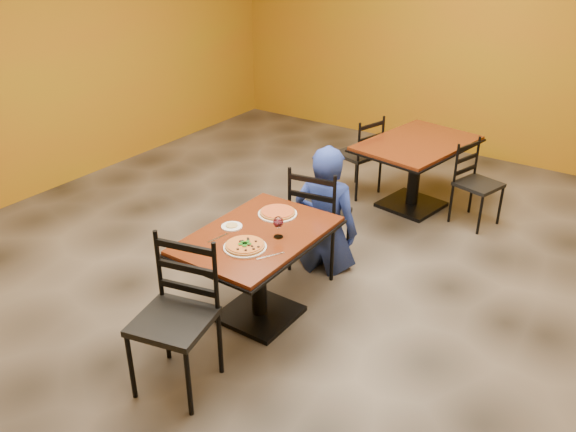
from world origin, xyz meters
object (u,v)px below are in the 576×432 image
Objects in this scene: wine_glass at (278,226)px; plate_far at (278,214)px; table_main at (258,256)px; diner at (326,208)px; table_second at (416,159)px; pizza_main at (245,245)px; chair_main_near at (173,322)px; side_plate at (232,226)px; pizza_far at (278,212)px; chair_main_far at (320,216)px; chair_second_left at (358,154)px; plate_main at (245,247)px; chair_second_right at (479,185)px.

plate_far is at bearing 126.41° from wine_glass.
diner is at bearing 88.90° from table_main.
pizza_main is (-0.11, -2.77, 0.21)m from table_second.
table_second is at bearing 74.31° from chair_main_near.
table_main is 4.33× the size of pizza_main.
pizza_far is at bearing 66.50° from side_plate.
chair_main_near is 1.87m from chair_main_far.
table_main is at bearing 77.76° from chair_main_near.
diner reaches higher than side_plate.
chair_main_near reaches higher than wine_glass.
table_main is 2.61m from chair_second_left.
table_second is 7.98× the size of wine_glass.
table_second is at bearing -108.49° from diner.
pizza_far is at bearing 101.72° from plate_main.
diner is at bearing 91.86° from pizza_main.
diner is 0.66m from pizza_far.
chair_main_near is 0.90× the size of diner.
side_plate is at bearing 69.40° from chair_main_far.
plate_far is at bearing 80.16° from chair_main_near.
chair_main_near reaches higher than chair_second_right.
diner reaches higher than pizza_main.
side_plate is (-0.24, -0.99, 0.18)m from diner.
plate_far reaches higher than table_second.
diner is (0.55, -1.59, 0.12)m from chair_second_left.
chair_main_near is (0.02, -0.93, -0.04)m from table_main.
side_plate is at bearing 145.65° from pizza_main.
chair_main_near is at bearing -86.53° from plate_far.
diner is 0.97m from wine_glass.
table_second is 2.23m from pizza_far.
chair_main_near is at bearing -98.37° from wine_glass.
chair_second_left is at bearing 180.00° from table_second.
plate_far is at bearing 27.95° from chair_second_left.
table_second is at bearing 84.27° from pizza_far.
chair_main_far is 5.51× the size of wine_glass.
chair_second_right reaches higher than pizza_main.
chair_main_far is 0.66m from plate_far.
chair_main_far reaches higher than side_plate.
chair_main_near is at bearing 76.64° from diner.
chair_second_right is at bearing 74.52° from wine_glass.
plate_main is at bearing -92.17° from table_second.
side_plate is at bearing -113.50° from pizza_far.
table_second is 2.52m from wine_glass.
pizza_far is (-0.08, 1.27, 0.25)m from chair_main_near.
pizza_main reaches higher than plate_main.
pizza_far is (-0.12, 0.56, 0.02)m from plate_main.
diner is 6.41× the size of wine_glass.
diner reaches higher than table_second.
wine_glass is (0.22, -0.30, 0.08)m from plate_far.
side_plate is (0.31, -2.58, 0.30)m from chair_second_left.
chair_second_left is 2.85m from pizza_main.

